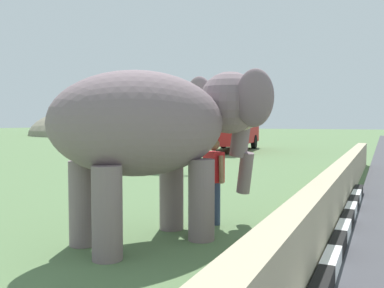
{
  "coord_description": "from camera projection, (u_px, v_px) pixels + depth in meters",
  "views": [
    {
      "loc": [
        -4.72,
        3.54,
        1.98
      ],
      "look_at": [
        1.76,
        6.5,
        1.6
      ],
      "focal_mm": 39.52,
      "sensor_mm": 36.0,
      "label": 1
    }
  ],
  "objects": [
    {
      "name": "elephant",
      "position": [
        162.0,
        126.0,
        7.03
      ],
      "size": [
        3.96,
        3.42,
        2.91
      ],
      "color": "slate",
      "rests_on": "ground_plane"
    },
    {
      "name": "person_handler",
      "position": [
        214.0,
        176.0,
        8.14
      ],
      "size": [
        0.43,
        0.56,
        1.66
      ],
      "color": "navy",
      "rests_on": "ground_plane"
    },
    {
      "name": "bus_red",
      "position": [
        230.0,
        120.0,
        28.64
      ],
      "size": [
        8.25,
        3.3,
        3.5
      ],
      "color": "#B21E1E",
      "rests_on": "ground_plane"
    },
    {
      "name": "barrier_parapet",
      "position": [
        319.0,
        217.0,
        6.56
      ],
      "size": [
        28.0,
        0.36,
        1.0
      ],
      "primitive_type": "cube",
      "color": "tan",
      "rests_on": "ground_plane"
    },
    {
      "name": "cow_near",
      "position": [
        165.0,
        151.0,
        16.11
      ],
      "size": [
        0.75,
        1.91,
        1.23
      ],
      "color": "beige",
      "rests_on": "ground_plane"
    },
    {
      "name": "hill_east",
      "position": [
        144.0,
        134.0,
        69.28
      ],
      "size": [
        39.19,
        31.35,
        10.75
      ],
      "color": "slate",
      "rests_on": "ground_plane"
    }
  ]
}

